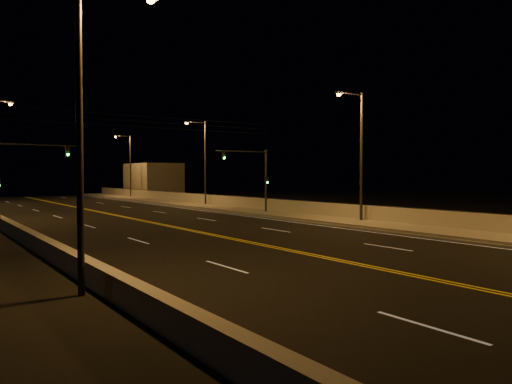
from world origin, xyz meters
TOP-DOWN VIEW (x-y plane):
  - road at (0.00, 20.00)m, footprint 18.00×120.00m
  - sidewalk at (10.80, 20.00)m, footprint 3.60×120.00m
  - curb at (8.93, 20.00)m, footprint 0.14×120.00m
  - parapet_wall at (12.45, 20.00)m, footprint 0.30×120.00m
  - jersey_barrier at (-9.56, 20.00)m, footprint 0.45×120.00m
  - distant_building_right at (16.50, 67.66)m, footprint 6.00×10.00m
  - parapet_rail at (12.45, 20.00)m, footprint 0.06×120.00m
  - lane_markings at (0.00, 19.93)m, footprint 17.32×116.00m
  - streetlight_1 at (11.52, 19.19)m, footprint 2.55×0.28m
  - streetlight_2 at (11.52, 42.02)m, footprint 2.55×0.28m
  - streetlight_3 at (11.52, 64.75)m, footprint 2.55×0.28m
  - streetlight_4 at (-9.92, 9.16)m, footprint 2.55×0.28m
  - traffic_signal_right at (9.95, 29.63)m, footprint 5.11×0.31m
  - traffic_signal_left at (-8.75, 29.63)m, footprint 5.11×0.31m
  - overhead_wires at (0.00, 29.50)m, footprint 22.00×0.03m

SIDE VIEW (x-z plane):
  - road at x=0.00m, z-range 0.00..0.02m
  - lane_markings at x=0.00m, z-range 0.02..0.02m
  - curb at x=8.93m, z-range 0.00..0.15m
  - sidewalk at x=10.80m, z-range 0.00..0.30m
  - jersey_barrier at x=-9.56m, z-range 0.00..0.76m
  - parapet_wall at x=12.45m, z-range 0.30..1.30m
  - parapet_rail at x=12.45m, z-range 1.30..1.36m
  - distant_building_right at x=16.50m, z-range 0.00..5.23m
  - traffic_signal_right at x=9.95m, z-range 0.79..6.44m
  - traffic_signal_left at x=-8.75m, z-range 0.79..6.44m
  - streetlight_1 at x=11.52m, z-range 0.71..9.95m
  - streetlight_2 at x=11.52m, z-range 0.71..9.95m
  - streetlight_3 at x=11.52m, z-range 0.71..9.95m
  - streetlight_4 at x=-9.92m, z-range 0.71..9.95m
  - overhead_wires at x=0.00m, z-range 6.98..7.81m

